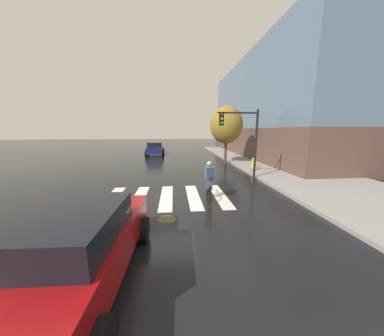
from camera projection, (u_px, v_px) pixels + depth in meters
ground_plane at (167, 197)px, 8.91m from camera, size 120.00×120.00×0.00m
sidewalk at (344, 190)px, 9.68m from camera, size 6.50×50.00×0.15m
crosswalk_stripes at (167, 197)px, 8.90m from camera, size 5.49×3.41×0.01m
manhole_cover at (167, 219)px, 6.70m from camera, size 0.64×0.64×0.01m
sedan_near at (76, 247)px, 3.71m from camera, size 2.29×4.66×1.59m
sedan_mid at (155, 148)px, 23.81m from camera, size 2.29×4.68×1.60m
cyclist at (209, 180)px, 8.63m from camera, size 0.37×1.71×1.69m
traffic_light_near at (243, 133)px, 11.58m from camera, size 2.47×0.28×4.20m
fire_hydrant at (253, 163)px, 15.03m from camera, size 0.33×0.22×0.78m
street_tree_near at (226, 125)px, 17.31m from camera, size 2.87×2.87×5.11m
corner_building at (311, 110)px, 23.50m from camera, size 17.75×24.91×10.99m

